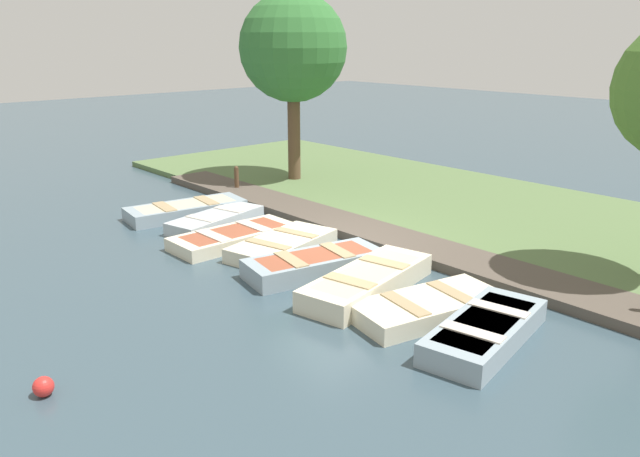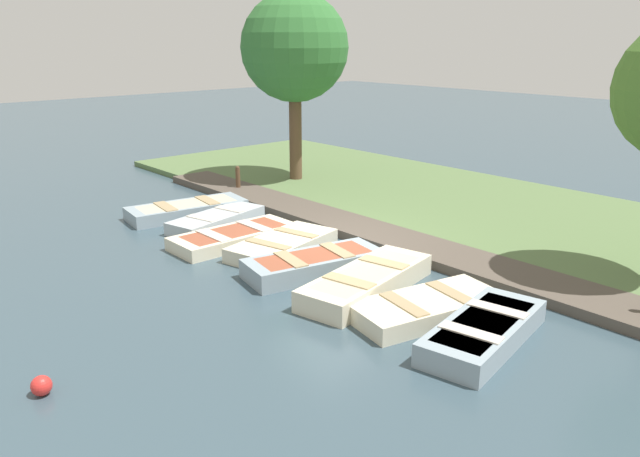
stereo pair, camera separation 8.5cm
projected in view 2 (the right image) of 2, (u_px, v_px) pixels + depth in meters
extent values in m
plane|color=#384C56|center=(330.00, 250.00, 14.27)|extent=(80.00, 80.00, 0.00)
cube|color=#567042|center=(462.00, 208.00, 17.42)|extent=(8.00, 24.00, 0.18)
cube|color=#51473D|center=(373.00, 233.00, 15.13)|extent=(1.35, 17.15, 0.21)
cube|color=#8C9EA8|center=(187.00, 210.00, 16.92)|extent=(3.28, 1.59, 0.34)
cube|color=beige|center=(187.00, 204.00, 16.87)|extent=(2.68, 1.26, 0.03)
cube|color=tan|center=(165.00, 206.00, 16.55)|extent=(0.46, 1.10, 0.03)
cube|color=tan|center=(207.00, 200.00, 17.18)|extent=(0.46, 1.10, 0.03)
cube|color=#B2BCC1|center=(217.00, 220.00, 15.98)|extent=(2.82, 1.57, 0.33)
cube|color=#6B7F51|center=(216.00, 214.00, 15.94)|extent=(2.30, 1.25, 0.03)
cube|color=beige|center=(202.00, 218.00, 15.53)|extent=(0.47, 0.93, 0.03)
cube|color=beige|center=(230.00, 209.00, 16.32)|extent=(0.47, 0.93, 0.03)
cube|color=beige|center=(235.00, 237.00, 14.70)|extent=(3.01, 1.23, 0.30)
cube|color=#994C33|center=(234.00, 231.00, 14.66)|extent=(2.46, 0.96, 0.02)
cube|color=beige|center=(214.00, 235.00, 14.29)|extent=(0.30, 1.12, 0.03)
cube|color=beige|center=(254.00, 225.00, 15.01)|extent=(0.30, 1.12, 0.03)
cube|color=beige|center=(283.00, 245.00, 14.07)|extent=(2.85, 1.79, 0.32)
cube|color=#994C33|center=(283.00, 239.00, 14.03)|extent=(2.33, 1.42, 0.03)
cube|color=tan|center=(268.00, 244.00, 13.63)|extent=(0.51, 1.16, 0.03)
cube|color=tan|center=(296.00, 233.00, 14.41)|extent=(0.51, 1.16, 0.03)
cube|color=#8C9EA8|center=(314.00, 264.00, 12.81)|extent=(3.04, 1.66, 0.39)
cube|color=#994C33|center=(314.00, 256.00, 12.75)|extent=(2.49, 1.32, 0.03)
cube|color=tan|center=(291.00, 259.00, 12.49)|extent=(0.49, 1.05, 0.03)
cube|color=tan|center=(337.00, 250.00, 13.01)|extent=(0.49, 1.05, 0.03)
cube|color=beige|center=(367.00, 282.00, 11.86)|extent=(3.34, 1.70, 0.41)
cube|color=beige|center=(367.00, 272.00, 11.80)|extent=(2.73, 1.35, 0.03)
cube|color=tan|center=(349.00, 281.00, 11.33)|extent=(0.51, 1.04, 0.03)
cube|color=tan|center=(384.00, 262.00, 12.26)|extent=(0.51, 1.04, 0.03)
cube|color=beige|center=(427.00, 307.00, 10.85)|extent=(2.90, 1.74, 0.33)
cube|color=#6B7F51|center=(428.00, 299.00, 10.80)|extent=(2.37, 1.38, 0.03)
cube|color=tan|center=(404.00, 304.00, 10.56)|extent=(0.50, 1.13, 0.03)
cube|color=tan|center=(451.00, 292.00, 11.04)|extent=(0.50, 1.13, 0.03)
cube|color=#8C9EA8|center=(484.00, 332.00, 9.89)|extent=(2.92, 1.57, 0.38)
cube|color=#4C709E|center=(485.00, 322.00, 9.84)|extent=(2.38, 1.25, 0.03)
cube|color=beige|center=(471.00, 332.00, 9.43)|extent=(0.46, 1.01, 0.03)
cube|color=beige|center=(498.00, 309.00, 10.23)|extent=(0.46, 1.01, 0.03)
cylinder|color=brown|center=(238.00, 181.00, 19.25)|extent=(0.14, 0.14, 0.79)
sphere|color=brown|center=(238.00, 168.00, 19.13)|extent=(0.13, 0.13, 0.13)
sphere|color=red|center=(41.00, 386.00, 8.46)|extent=(0.28, 0.28, 0.28)
cylinder|color=brown|center=(295.00, 132.00, 20.17)|extent=(0.41, 0.41, 3.42)
sphere|color=#337033|center=(294.00, 47.00, 19.39)|extent=(3.38, 3.38, 3.38)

